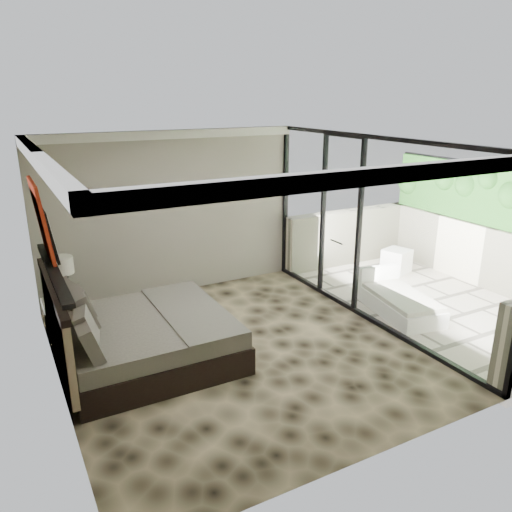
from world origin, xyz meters
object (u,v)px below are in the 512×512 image
bed (140,337)px  table_lamp (61,273)px  nightstand (64,317)px  ottoman (396,261)px  lounger (399,302)px

bed → table_lamp: bed is taller
nightstand → ottoman: bearing=13.5°
ottoman → nightstand: bearing=177.7°
nightstand → table_lamp: (0.05, 0.04, 0.67)m
nightstand → lounger: size_ratio=0.34×
ottoman → lounger: (-1.32, -1.47, -0.05)m
table_lamp → lounger: 5.17m
ottoman → lounger: bearing=-131.9°
bed → lounger: bed is taller
nightstand → table_lamp: size_ratio=0.82×
table_lamp → nightstand: bearing=-139.7°
lounger → bed: bearing=-175.6°
ottoman → table_lamp: bearing=177.3°
bed → nightstand: bed is taller
table_lamp → ottoman: 6.17m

